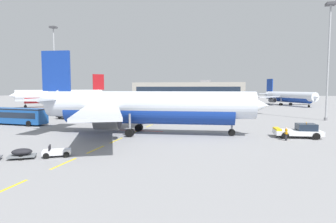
% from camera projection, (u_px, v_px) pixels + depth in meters
% --- Properties ---
extents(ground, '(400.00, 400.00, 0.00)m').
position_uv_depth(ground, '(272.00, 121.00, 58.03)').
color(ground, gray).
extents(apron_paint_markings, '(8.00, 96.15, 0.01)m').
position_uv_depth(apron_paint_markings, '(163.00, 120.00, 60.91)').
color(apron_paint_markings, yellow).
rests_on(apron_paint_markings, ground).
extents(airliner_foreground, '(34.82, 34.51, 12.20)m').
position_uv_depth(airliner_foreground, '(144.00, 107.00, 41.98)').
color(airliner_foreground, silver).
rests_on(airliner_foreground, ground).
extents(pushback_tug, '(6.21, 3.59, 2.08)m').
position_uv_depth(pushback_tug, '(299.00, 131.00, 39.15)').
color(pushback_tug, silver).
rests_on(pushback_tug, ground).
extents(airliner_mid_left, '(26.11, 27.71, 10.30)m').
position_uv_depth(airliner_mid_left, '(288.00, 97.00, 108.87)').
color(airliner_mid_left, silver).
rests_on(airliner_mid_left, ground).
extents(airliner_far_center, '(28.46, 27.63, 11.70)m').
position_uv_depth(airliner_far_center, '(63.00, 96.00, 102.25)').
color(airliner_far_center, silver).
rests_on(airliner_far_center, ground).
extents(apron_shuttle_bus, '(12.21, 3.79, 3.00)m').
position_uv_depth(apron_shuttle_bus, '(16.00, 115.00, 52.81)').
color(apron_shuttle_bus, '#194C99').
rests_on(apron_shuttle_bus, ground).
extents(catering_truck, '(3.40, 7.26, 3.14)m').
position_uv_depth(catering_truck, '(72.00, 110.00, 64.92)').
color(catering_truck, black).
rests_on(catering_truck, ground).
extents(baggage_train, '(8.22, 5.48, 1.14)m').
position_uv_depth(baggage_train, '(22.00, 153.00, 27.54)').
color(baggage_train, silver).
rests_on(baggage_train, ground).
extents(ground_crew_worker, '(0.30, 0.68, 1.69)m').
position_uv_depth(ground_crew_worker, '(286.00, 133.00, 36.91)').
color(ground_crew_worker, '#232328').
rests_on(ground_crew_worker, ground).
extents(apron_light_mast_near, '(1.80, 1.80, 24.73)m').
position_uv_depth(apron_light_mast_near, '(54.00, 58.00, 86.50)').
color(apron_light_mast_near, slate).
rests_on(apron_light_mast_near, ground).
extents(apron_light_mast_far, '(1.80, 1.80, 23.63)m').
position_uv_depth(apron_light_mast_far, '(329.00, 48.00, 58.64)').
color(apron_light_mast_far, slate).
rests_on(apron_light_mast_far, ground).
extents(terminal_satellite, '(70.52, 24.21, 11.62)m').
position_uv_depth(terminal_satellite, '(189.00, 90.00, 190.64)').
color(terminal_satellite, '#9E998E').
rests_on(terminal_satellite, ground).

